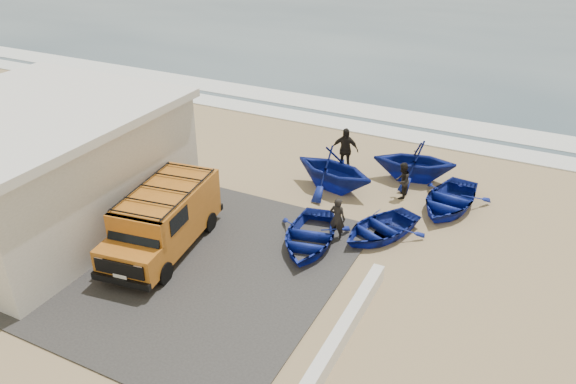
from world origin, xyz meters
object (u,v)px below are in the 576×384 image
at_px(building, 32,166).
at_px(van, 164,218).
at_px(boat_near_right, 380,228).
at_px(boat_far_left, 415,161).
at_px(fisherman_front, 337,218).
at_px(fisherman_middle, 402,181).
at_px(parapet, 344,331).
at_px(boat_mid_left, 334,169).
at_px(fisherman_back, 345,150).
at_px(boat_near_left, 309,236).
at_px(boat_mid_right, 449,200).

height_order(building, van, building).
height_order(boat_near_right, boat_far_left, boat_far_left).
height_order(fisherman_front, fisherman_middle, fisherman_front).
bearing_deg(parapet, boat_mid_left, 114.43).
relative_size(boat_near_right, fisherman_middle, 2.19).
bearing_deg(fisherman_front, fisherman_back, -69.28).
bearing_deg(van, boat_far_left, 47.32).
relative_size(parapet, fisherman_back, 2.99).
distance_m(boat_near_right, fisherman_middle, 3.19).
distance_m(van, fisherman_front, 5.94).
bearing_deg(fisherman_back, boat_far_left, -1.32).
distance_m(boat_near_left, boat_near_right, 2.61).
bearing_deg(parapet, boat_near_left, 126.43).
relative_size(van, fisherman_middle, 3.56).
height_order(boat_mid_left, boat_far_left, boat_mid_left).
bearing_deg(boat_near_right, boat_mid_right, 86.40).
relative_size(boat_far_left, fisherman_back, 1.70).
xyz_separation_m(building, boat_far_left, (11.57, 9.35, -1.27)).
height_order(boat_far_left, fisherman_middle, boat_far_left).
bearing_deg(fisherman_back, building, -145.60).
bearing_deg(boat_near_right, building, -133.69).
bearing_deg(boat_near_left, fisherman_middle, 57.16).
xyz_separation_m(building, boat_mid_left, (8.85, 7.04, -1.23)).
bearing_deg(boat_near_right, boat_near_left, -114.85).
distance_m(boat_far_left, fisherman_front, 5.81).
relative_size(building, boat_mid_left, 2.66).
xyz_separation_m(boat_mid_right, fisherman_front, (-3.07, -3.88, 0.41)).
relative_size(van, fisherman_front, 3.37).
xyz_separation_m(building, boat_near_left, (9.72, 2.77, -1.79)).
relative_size(building, fisherman_front, 5.91).
height_order(van, boat_mid_right, van).
bearing_deg(parapet, building, 175.42).
height_order(parapet, fisherman_middle, fisherman_middle).
bearing_deg(fisherman_middle, boat_mid_left, -81.89).
bearing_deg(boat_near_right, parapet, -56.27).
bearing_deg(boat_near_left, fisherman_back, 88.32).
bearing_deg(van, fisherman_middle, 41.26).
bearing_deg(parapet, boat_near_right, 98.12).
bearing_deg(boat_near_left, van, -163.67).
height_order(boat_near_right, boat_mid_left, boat_mid_left).
relative_size(boat_mid_right, boat_far_left, 1.08).
distance_m(boat_mid_right, fisherman_front, 4.97).
bearing_deg(boat_far_left, parapet, -7.68).
relative_size(boat_mid_right, fisherman_back, 1.83).
distance_m(parapet, fisherman_back, 10.59).
relative_size(parapet, boat_mid_left, 1.70).
bearing_deg(parapet, boat_mid_right, 83.55).
height_order(boat_near_left, fisherman_front, fisherman_front).
relative_size(building, van, 1.76).
bearing_deg(boat_near_right, fisherman_middle, 118.56).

